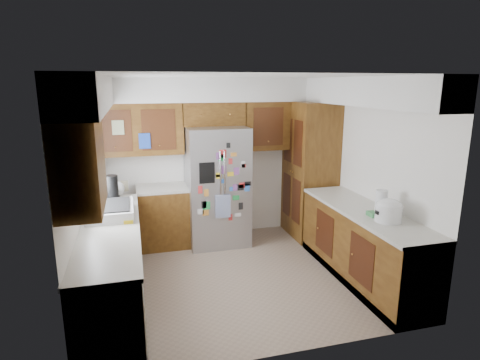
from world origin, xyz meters
name	(u,v)px	position (x,y,z in m)	size (l,w,h in m)	color
floor	(237,276)	(0.00, 0.00, 0.00)	(3.60, 3.60, 0.00)	gray
room_shell	(222,132)	(-0.11, 0.36, 1.82)	(3.64, 3.24, 2.52)	white
left_counter_run	(126,256)	(-1.36, 0.03, 0.43)	(1.36, 3.20, 0.92)	#4A280E
right_counter_run	(363,248)	(1.50, -0.47, 0.42)	(0.63, 2.25, 0.92)	#4A280E
pantry	(310,170)	(1.50, 1.15, 1.07)	(0.60, 0.90, 2.15)	#4A280E
fridge	(217,186)	(0.00, 1.20, 0.90)	(0.90, 0.79, 1.80)	#AAAAB0
bridge_cabinet	(213,114)	(0.00, 1.43, 1.98)	(0.96, 0.34, 0.35)	#4A280E
fridge_top_items	(203,94)	(-0.15, 1.39, 2.27)	(0.67, 0.31, 0.27)	#182DA1
sink_assembly	(111,210)	(-1.50, 0.10, 0.99)	(0.52, 0.71, 0.37)	silver
left_counter_clutter	(113,190)	(-1.49, 0.80, 1.05)	(0.39, 0.90, 0.38)	black
rice_cooker	(389,210)	(1.50, -0.92, 1.05)	(0.30, 0.29, 0.26)	white
paper_towel	(381,203)	(1.54, -0.71, 1.07)	(0.13, 0.13, 0.30)	white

